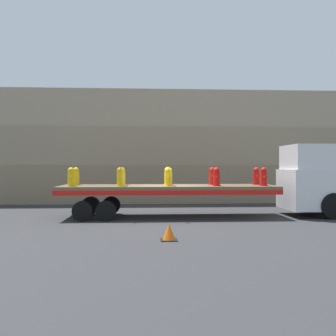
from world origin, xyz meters
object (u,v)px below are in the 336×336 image
object	(u,v)px
flatbed_trailer	(155,191)
fire_hydrant_red_far_3	(212,176)
fire_hydrant_yellow_near_1	(120,177)
fire_hydrant_red_near_3	(217,177)
truck_cab	(312,181)
fire_hydrant_yellow_near_0	(71,177)
traffic_cone	(169,232)
fire_hydrant_yellow_far_2	(167,176)
fire_hydrant_red_near_4	(264,177)
fire_hydrant_red_far_4	(256,176)
fire_hydrant_yellow_far_1	(122,176)
fire_hydrant_yellow_far_0	(76,176)
fire_hydrant_yellow_near_2	(169,177)

from	to	relation	value
flatbed_trailer	fire_hydrant_red_far_3	distance (m)	2.76
fire_hydrant_yellow_near_1	fire_hydrant_red_near_3	size ratio (longest dim) A/B	1.00
truck_cab	fire_hydrant_yellow_near_0	distance (m)	10.59
fire_hydrant_yellow_near_0	fire_hydrant_red_far_3	world-z (taller)	same
fire_hydrant_yellow_near_1	flatbed_trailer	bearing A→B (deg)	20.20
traffic_cone	flatbed_trailer	bearing A→B (deg)	93.53
truck_cab	fire_hydrant_yellow_far_2	size ratio (longest dim) A/B	3.99
fire_hydrant_red_near_4	fire_hydrant_red_far_4	world-z (taller)	same
fire_hydrant_yellow_near_1	fire_hydrant_yellow_far_2	distance (m)	2.32
traffic_cone	fire_hydrant_yellow_far_1	bearing A→B (deg)	107.26
fire_hydrant_red_far_3	traffic_cone	size ratio (longest dim) A/B	1.58
fire_hydrant_yellow_far_1	traffic_cone	bearing A→B (deg)	-72.74
truck_cab	fire_hydrant_yellow_near_0	xyz separation A→B (m)	(-10.57, -0.54, 0.21)
fire_hydrant_yellow_far_0	fire_hydrant_yellow_far_1	bearing A→B (deg)	0.00
fire_hydrant_yellow_far_0	fire_hydrant_red_near_4	bearing A→B (deg)	-7.50
fire_hydrant_red_far_3	fire_hydrant_red_far_4	size ratio (longest dim) A/B	1.00
truck_cab	fire_hydrant_yellow_near_1	bearing A→B (deg)	-176.38
fire_hydrant_yellow_far_1	fire_hydrant_yellow_near_2	bearing A→B (deg)	-27.78
fire_hydrant_yellow_near_1	traffic_cone	world-z (taller)	fire_hydrant_yellow_near_1
truck_cab	fire_hydrant_red_near_3	bearing A→B (deg)	-173.05
fire_hydrant_yellow_near_1	fire_hydrant_red_far_3	size ratio (longest dim) A/B	1.00
truck_cab	flatbed_trailer	world-z (taller)	truck_cab
fire_hydrant_yellow_near_0	fire_hydrant_yellow_far_1	xyz separation A→B (m)	(2.05, 1.08, 0.00)
fire_hydrant_yellow_far_0	fire_hydrant_yellow_far_2	xyz separation A→B (m)	(4.10, 0.00, 0.00)
fire_hydrant_yellow_near_0	fire_hydrant_yellow_far_0	world-z (taller)	same
truck_cab	fire_hydrant_red_far_3	size ratio (longest dim) A/B	3.99
truck_cab	fire_hydrant_yellow_near_0	world-z (taller)	truck_cab
fire_hydrant_yellow_far_1	fire_hydrant_red_near_3	distance (m)	4.24
fire_hydrant_yellow_near_2	fire_hydrant_yellow_far_2	bearing A→B (deg)	90.00
fire_hydrant_red_near_3	traffic_cone	bearing A→B (deg)	-116.27
fire_hydrant_yellow_far_0	traffic_cone	distance (m)	7.08
fire_hydrant_red_far_4	fire_hydrant_red_far_3	bearing A→B (deg)	180.00
flatbed_trailer	fire_hydrant_red_far_4	size ratio (longest dim) A/B	11.82
fire_hydrant_yellow_near_2	fire_hydrant_yellow_far_2	distance (m)	1.08
fire_hydrant_yellow_far_2	fire_hydrant_red_near_4	distance (m)	4.24
fire_hydrant_yellow_far_0	fire_hydrant_red_near_3	size ratio (longest dim) A/B	1.00
fire_hydrant_yellow_near_1	traffic_cone	bearing A→B (deg)	-69.07
flatbed_trailer	fire_hydrant_yellow_near_1	bearing A→B (deg)	-159.80
fire_hydrant_red_near_4	traffic_cone	distance (m)	6.57
fire_hydrant_yellow_far_1	traffic_cone	world-z (taller)	fire_hydrant_yellow_far_1
truck_cab	fire_hydrant_red_far_4	xyz separation A→B (m)	(-2.38, 0.54, 0.21)
fire_hydrant_yellow_near_1	fire_hydrant_red_near_4	xyz separation A→B (m)	(6.14, 0.00, 0.00)
flatbed_trailer	fire_hydrant_yellow_far_0	world-z (taller)	fire_hydrant_yellow_far_0
fire_hydrant_red_near_3	fire_hydrant_red_far_3	size ratio (longest dim) A/B	1.00
fire_hydrant_yellow_near_1	fire_hydrant_red_far_4	bearing A→B (deg)	9.96
fire_hydrant_yellow_far_2	fire_hydrant_yellow_far_0	bearing A→B (deg)	180.00
fire_hydrant_yellow_near_0	truck_cab	bearing A→B (deg)	2.92
fire_hydrant_red_near_3	traffic_cone	xyz separation A→B (m)	(-2.31, -4.68, -1.52)
flatbed_trailer	fire_hydrant_red_near_4	distance (m)	4.75
fire_hydrant_yellow_near_1	fire_hydrant_red_near_4	world-z (taller)	same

